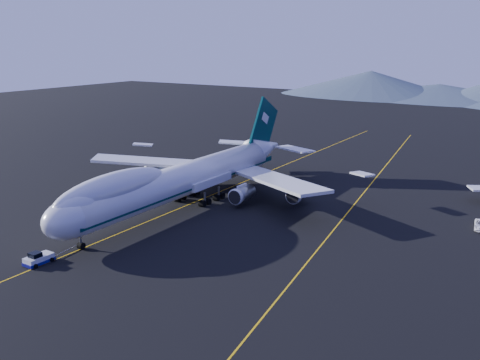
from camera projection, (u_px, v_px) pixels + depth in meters
The scene contains 5 objects.
ground at pixel (183, 207), 107.57m from camera, with size 500.00×500.00×0.00m, color black.
taxiway_line_main at pixel (183, 207), 107.57m from camera, with size 0.25×220.00×0.01m, color #E2AF0D.
taxiway_line_side at pixel (343, 219), 100.30m from camera, with size 0.25×200.00×0.01m, color #E2AF0D.
boeing_747 at pixel (183, 179), 106.12m from camera, with size 59.62×72.43×19.37m.
pushback_tug at pixel (39, 260), 80.16m from camera, with size 2.61×4.44×1.91m.
Camera 1 is at (64.35, -80.83, 32.51)m, focal length 40.00 mm.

